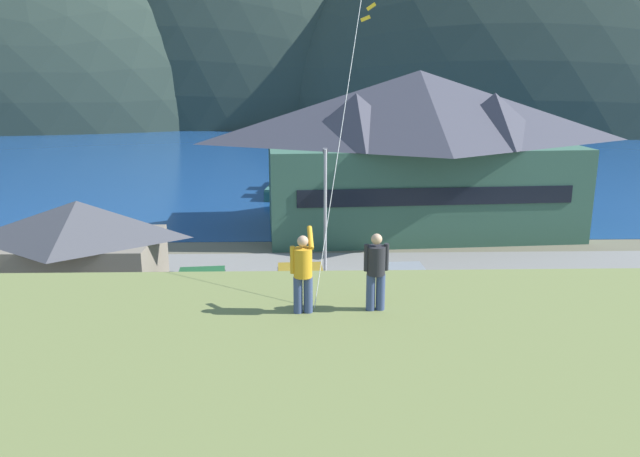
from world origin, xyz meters
name	(u,v)px	position (x,y,z in m)	size (l,w,h in m)	color
ground_plane	(347,370)	(0.00, 0.00, 0.00)	(600.00, 600.00, 0.00)	#66604C
parking_lot_pad	(340,317)	(0.00, 5.00, 0.05)	(40.00, 20.00, 0.10)	gray
bay_water	(317,155)	(0.00, 60.00, 0.01)	(360.00, 84.00, 0.03)	navy
far_hill_west_ridge	(21,121)	(-64.00, 117.74, 0.00)	(115.79, 66.18, 83.26)	#2D3D33
far_hill_east_peak	(246,120)	(-14.55, 118.49, 0.00)	(93.13, 50.95, 90.82)	#2D3D33
far_hill_center_saddle	(539,123)	(48.52, 110.94, 0.00)	(119.11, 67.92, 88.88)	#2D3D33
harbor_lodge	(418,146)	(6.28, 21.36, 5.86)	(22.49, 13.27, 10.95)	#38604C
storage_shed_near_lot	(81,253)	(-12.01, 6.74, 2.69)	(7.45, 5.57, 5.17)	#756B5B
wharf_dock	(318,187)	(-0.38, 35.40, 0.35)	(3.20, 15.03, 0.70)	#70604C
moored_boat_wharfside	(281,188)	(-3.71, 33.37, 0.72)	(2.71, 6.41, 2.16)	#23564C
moored_boat_outer_mooring	(353,178)	(3.15, 38.11, 0.72)	(2.61, 7.43, 2.16)	#A8A399
moored_boat_inner_slip	(283,181)	(-3.63, 36.92, 0.72)	(2.44, 5.98, 2.16)	#23564C
parked_car_front_row_end	(302,284)	(-1.69, 6.68, 1.06)	(4.28, 2.21, 1.82)	#B28923
parked_car_back_row_right	(403,284)	(3.13, 6.63, 1.06)	(4.30, 2.25, 1.82)	#9EA3A8
parked_car_lone_by_shed	(90,355)	(-9.30, -0.64, 1.06)	(4.25, 2.15, 1.82)	navy
parked_car_mid_row_center	(200,289)	(-6.46, 6.12, 1.06)	(4.35, 2.37, 1.82)	#236633
parking_light_pole	(325,205)	(-0.48, 10.56, 4.09)	(0.24, 0.78, 6.91)	#ADADB2
person_kite_flyer	(303,271)	(-1.59, -8.48, 6.78)	(0.52, 0.67, 1.86)	#384770
person_companion	(376,269)	(0.00, -8.37, 6.77)	(0.55, 0.40, 1.74)	#384770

